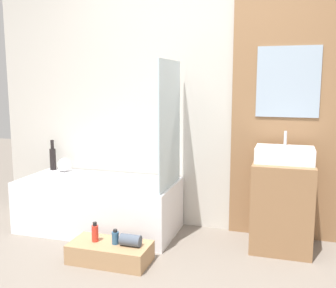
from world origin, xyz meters
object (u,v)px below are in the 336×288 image
at_px(wooden_step_bench, 110,252).
at_px(bottle_soap_primary, 95,233).
at_px(vase_round_light, 64,165).
at_px(vase_tall_dark, 53,158).
at_px(sink, 285,155).
at_px(bottle_soap_secondary, 115,237).
at_px(bathtub, 99,205).

relative_size(wooden_step_bench, bottle_soap_primary, 4.01).
bearing_deg(vase_round_light, vase_tall_dark, 166.23).
relative_size(sink, vase_tall_dark, 1.48).
bearing_deg(sink, vase_tall_dark, 175.54).
relative_size(wooden_step_bench, bottle_soap_secondary, 5.38).
xyz_separation_m(bathtub, bottle_soap_secondary, (0.43, -0.59, -0.04)).
bearing_deg(sink, bottle_soap_primary, -154.33).
bearing_deg(vase_round_light, bottle_soap_primary, -46.88).
bearing_deg(bottle_soap_secondary, wooden_step_bench, 180.00).
bearing_deg(bathtub, bottle_soap_primary, -65.89).
height_order(sink, vase_tall_dark, sink).
bearing_deg(vase_round_light, wooden_step_bench, -42.49).
distance_m(bathtub, vase_tall_dark, 0.79).
distance_m(bathtub, sink, 1.74).
bearing_deg(wooden_step_bench, bottle_soap_secondary, 0.00).
relative_size(bathtub, vase_tall_dark, 4.67).
distance_m(vase_round_light, bottle_soap_secondary, 1.28).
bearing_deg(bathtub, bottle_soap_secondary, -53.45).
bearing_deg(sink, vase_round_light, 176.23).
distance_m(sink, vase_tall_dark, 2.31).
xyz_separation_m(sink, bottle_soap_secondary, (-1.21, -0.67, -0.59)).
xyz_separation_m(bathtub, wooden_step_bench, (0.39, -0.59, -0.17)).
distance_m(wooden_step_bench, bottle_soap_primary, 0.19).
height_order(wooden_step_bench, sink, sink).
bearing_deg(bottle_soap_primary, sink, 25.67).
xyz_separation_m(sink, vase_round_light, (-2.14, 0.14, -0.25)).
xyz_separation_m(bathtub, sink, (1.65, 0.08, 0.55)).
height_order(bathtub, vase_round_light, vase_round_light).
distance_m(wooden_step_bench, vase_tall_dark, 1.44).
bearing_deg(wooden_step_bench, bathtub, 123.47).
height_order(sink, bottle_soap_primary, sink).
xyz_separation_m(wooden_step_bench, bottle_soap_secondary, (0.05, 0.00, 0.13)).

